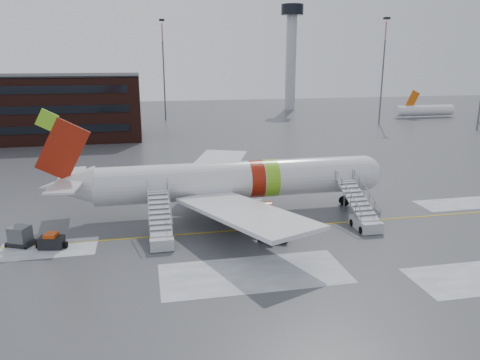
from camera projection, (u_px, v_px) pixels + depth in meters
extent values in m
plane|color=#494C4F|center=(290.00, 223.00, 45.63)|extent=(260.00, 260.00, 0.00)
cylinder|color=silver|center=(236.00, 180.00, 47.80)|extent=(28.00, 3.80, 3.80)
sphere|color=silver|center=(363.00, 173.00, 50.54)|extent=(3.80, 3.80, 3.80)
cube|color=black|center=(372.00, 168.00, 50.61)|extent=(1.09, 1.60, 0.97)
cone|color=silver|center=(67.00, 186.00, 44.52)|extent=(5.20, 3.72, 3.72)
cube|color=maroon|center=(63.00, 150.00, 43.59)|extent=(5.27, 0.30, 6.09)
cube|color=#84D321|center=(47.00, 120.00, 42.65)|extent=(2.16, 0.26, 2.16)
cube|color=silver|center=(73.00, 173.00, 46.85)|extent=(3.07, 4.85, 0.18)
cube|color=silver|center=(65.00, 187.00, 41.93)|extent=(3.07, 4.85, 0.18)
cube|color=silver|center=(214.00, 167.00, 55.80)|extent=(10.72, 15.97, 1.13)
cube|color=silver|center=(244.00, 212.00, 39.71)|extent=(10.72, 15.97, 1.13)
cylinder|color=silver|center=(232.00, 185.00, 53.32)|extent=(3.40, 2.10, 2.10)
cylinder|color=silver|center=(252.00, 214.00, 43.48)|extent=(3.40, 2.10, 2.10)
cylinder|color=#595B60|center=(344.00, 197.00, 50.82)|extent=(0.20, 0.20, 1.80)
cylinder|color=black|center=(344.00, 201.00, 50.93)|extent=(0.90, 0.56, 0.90)
cylinder|color=black|center=(227.00, 202.00, 50.76)|extent=(0.90, 0.56, 0.90)
cylinder|color=black|center=(236.00, 216.00, 46.22)|extent=(0.90, 0.56, 0.90)
cube|color=#B2B4B9|center=(366.00, 224.00, 43.80)|extent=(2.00, 3.20, 1.00)
cube|color=#B2B4B9|center=(357.00, 200.00, 45.35)|extent=(1.90, 5.87, 2.52)
cube|color=#B2B4B9|center=(344.00, 180.00, 48.17)|extent=(1.90, 1.40, 0.15)
cylinder|color=#595B60|center=(344.00, 197.00, 48.23)|extent=(0.16, 0.16, 3.40)
cylinder|color=black|center=(362.00, 230.00, 42.73)|extent=(0.25, 0.70, 0.70)
cylinder|color=black|center=(370.00, 221.00, 44.97)|extent=(0.25, 0.70, 0.70)
cube|color=#B5B7BC|center=(161.00, 239.00, 40.09)|extent=(2.00, 3.20, 1.00)
cube|color=#B5B7BC|center=(160.00, 213.00, 41.64)|extent=(1.90, 5.87, 2.52)
cube|color=#B5B7BC|center=(158.00, 190.00, 44.46)|extent=(1.90, 1.40, 0.15)
cylinder|color=#595B60|center=(159.00, 208.00, 44.52)|extent=(0.16, 0.16, 3.40)
cylinder|color=black|center=(151.00, 247.00, 39.01)|extent=(0.25, 0.70, 0.70)
cylinder|color=black|center=(171.00, 236.00, 41.26)|extent=(0.25, 0.70, 0.70)
cube|color=black|center=(273.00, 235.00, 41.34)|extent=(2.97, 2.35, 0.66)
cube|color=silver|center=(268.00, 228.00, 41.27)|extent=(1.73, 1.73, 0.84)
cube|color=black|center=(268.00, 224.00, 41.18)|extent=(1.52, 1.57, 0.14)
cylinder|color=black|center=(262.00, 238.00, 40.94)|extent=(0.52, 0.71, 0.66)
cylinder|color=black|center=(283.00, 240.00, 40.56)|extent=(0.52, 0.71, 0.66)
cylinder|color=black|center=(264.00, 233.00, 42.18)|extent=(0.52, 0.71, 0.66)
cylinder|color=black|center=(285.00, 234.00, 41.80)|extent=(0.52, 0.71, 0.66)
cube|color=black|center=(21.00, 243.00, 40.12)|extent=(2.54, 2.26, 0.33)
cube|color=#5B5E63|center=(20.00, 235.00, 39.92)|extent=(1.98, 1.93, 1.43)
cylinder|color=black|center=(7.00, 248.00, 39.33)|extent=(0.27, 0.33, 0.29)
cylinder|color=black|center=(35.00, 240.00, 40.96)|extent=(0.27, 0.33, 0.29)
cube|color=black|center=(52.00, 242.00, 39.46)|extent=(2.16, 1.54, 0.99)
cube|color=#C73D0B|center=(51.00, 236.00, 39.31)|extent=(1.18, 1.25, 0.39)
cylinder|color=black|center=(42.00, 246.00, 39.37)|extent=(1.08, 0.77, 0.59)
cylinder|color=black|center=(62.00, 244.00, 39.68)|extent=(1.08, 0.77, 0.59)
cylinder|color=#B2B5BA|center=(291.00, 62.00, 137.77)|extent=(3.00, 3.00, 28.00)
cylinder|color=black|center=(292.00, 10.00, 134.04)|extent=(6.40, 6.40, 3.00)
cylinder|color=#595B60|center=(382.00, 83.00, 110.04)|extent=(0.36, 0.36, 19.20)
cylinder|color=#CC7272|center=(386.00, 31.00, 107.07)|extent=(0.32, 0.32, 4.32)
cube|color=black|center=(387.00, 18.00, 106.32)|extent=(1.20, 1.20, 0.50)
cylinder|color=#595B60|center=(164.00, 81.00, 115.38)|extent=(0.36, 0.36, 19.20)
cylinder|color=#CC7272|center=(162.00, 33.00, 112.41)|extent=(0.32, 0.32, 4.32)
cube|color=black|center=(162.00, 20.00, 111.67)|extent=(1.20, 1.20, 0.50)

